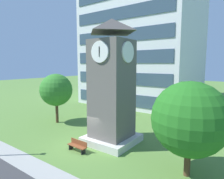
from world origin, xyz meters
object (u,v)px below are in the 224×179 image
clock_tower (112,89)px  tree_near_tower (56,90)px  park_bench (78,146)px  tree_streetside (189,119)px

clock_tower → tree_near_tower: (-8.84, 1.01, -0.85)m
park_bench → tree_near_tower: 9.42m
clock_tower → park_bench: bearing=-109.7°
park_bench → tree_streetside: 8.79m
tree_streetside → park_bench: bearing=-168.9°
clock_tower → park_bench: (-1.12, -3.12, -4.32)m
park_bench → tree_streetside: tree_streetside is taller
tree_near_tower → clock_tower: bearing=-6.5°
tree_near_tower → park_bench: bearing=-28.1°
park_bench → tree_streetside: (8.04, 1.58, 3.17)m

